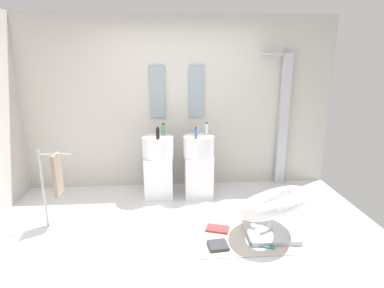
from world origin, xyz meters
TOP-DOWN VIEW (x-y plane):
  - ground_plane at (0.00, 0.00)m, footprint 4.80×3.60m
  - rear_partition at (0.00, 1.65)m, footprint 4.80×0.10m
  - pedestal_sink_left at (-0.29, 1.16)m, footprint 0.44×0.44m
  - pedestal_sink_right at (0.29, 1.16)m, footprint 0.44×0.44m
  - vanity_mirror_left at (-0.29, 1.58)m, footprint 0.22×0.03m
  - vanity_mirror_right at (0.29, 1.58)m, footprint 0.22×0.03m
  - shower_column at (1.63, 1.53)m, footprint 0.49×0.24m
  - lounge_chair at (1.01, -0.02)m, footprint 1.10×1.10m
  - towel_rack at (-1.47, 0.40)m, footprint 0.37×0.22m
  - area_rug at (0.63, -0.04)m, footprint 1.06×0.76m
  - magazine_red at (0.42, 0.12)m, footprint 0.30×0.24m
  - magazine_charcoal at (0.37, -0.22)m, footprint 0.22×0.22m
  - magazine_teal at (0.87, -0.18)m, footprint 0.31×0.27m
  - coffee_mug at (0.83, 0.05)m, footprint 0.07×0.07m
  - soap_bottle_black at (-0.28, 1.02)m, footprint 0.05×0.05m
  - soap_bottle_clear at (0.41, 1.23)m, footprint 0.04×0.04m
  - soap_bottle_green at (-0.21, 1.27)m, footprint 0.06×0.06m
  - soap_bottle_blue at (0.24, 1.01)m, footprint 0.04×0.04m

SIDE VIEW (x-z plane):
  - ground_plane at x=0.00m, z-range -0.04..0.00m
  - area_rug at x=0.63m, z-range 0.00..0.01m
  - magazine_teal at x=0.87m, z-range 0.01..0.03m
  - magazine_red at x=0.42m, z-range 0.01..0.04m
  - magazine_charcoal at x=0.37m, z-range 0.01..0.04m
  - coffee_mug at x=0.83m, z-range 0.01..0.10m
  - lounge_chair at x=1.01m, z-range 0.03..0.67m
  - pedestal_sink_left at x=-0.29m, z-range -0.03..0.97m
  - pedestal_sink_right at x=0.29m, z-range -0.03..0.97m
  - towel_rack at x=-1.47m, z-range 0.15..1.10m
  - soap_bottle_blue at x=0.24m, z-range 0.89..1.06m
  - soap_bottle_black at x=-0.28m, z-range 0.89..1.07m
  - soap_bottle_green at x=-0.21m, z-range 0.89..1.07m
  - soap_bottle_clear at x=0.41m, z-range 0.89..1.08m
  - shower_column at x=1.63m, z-range 0.05..2.10m
  - rear_partition at x=0.00m, z-range 0.00..2.60m
  - vanity_mirror_left at x=-0.29m, z-range 1.10..1.86m
  - vanity_mirror_right at x=0.29m, z-range 1.10..1.86m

